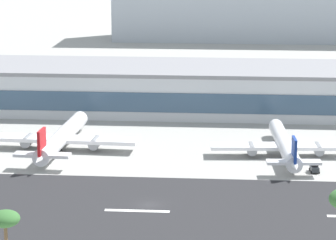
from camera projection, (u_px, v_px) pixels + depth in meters
ground_plane at (149, 205)px, 159.66m from camera, size 1400.00×1400.00×0.00m
runway_strip at (147, 211)px, 156.09m from camera, size 800.00×41.57×0.08m
runway_centreline_dash_4 at (137, 211)px, 156.22m from camera, size 12.00×1.20×0.01m
terminal_building at (191, 88)px, 236.91m from camera, size 199.09×29.93×12.51m
airliner_red_tail_gate_1 at (60, 139)px, 196.38m from camera, size 35.76×42.36×8.84m
airliner_navy_tail_gate_2 at (285, 146)px, 190.88m from camera, size 33.64×39.14×8.17m
service_baggage_tug_1 at (314, 167)px, 180.07m from camera, size 2.11×3.32×2.20m
palm_tree_1 at (5, 221)px, 121.84m from camera, size 4.33×4.33×11.71m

